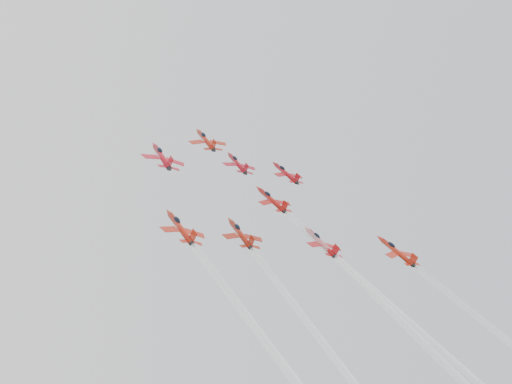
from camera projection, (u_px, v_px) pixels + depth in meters
jet_lead at (206, 140)px, 174.68m from camera, size 9.79×12.12×9.04m
jet_row2_left at (161, 156)px, 155.76m from camera, size 10.23×12.66×9.45m
jet_row2_center at (237, 163)px, 167.25m from camera, size 8.68×10.74×8.02m
jet_row2_right at (286, 173)px, 172.12m from camera, size 8.54×10.57×7.89m
jet_center at (382, 319)px, 122.09m from camera, size 8.61×76.56×55.96m
jet_rear_left at (361, 384)px, 102.42m from camera, size 8.51×75.67×55.31m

